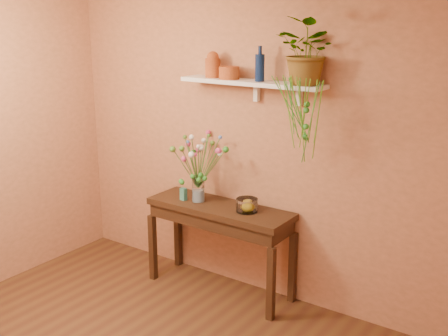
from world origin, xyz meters
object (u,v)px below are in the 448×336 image
bouquet (198,155)px  glass_bowl (247,206)px  sideboard (220,218)px  glass_vase (198,191)px  spider_plant (309,51)px  blue_bottle (260,67)px  terracotta_jug (213,65)px

bouquet → glass_bowl: size_ratio=2.61×
sideboard → glass_bowl: bearing=2.4°
sideboard → glass_vase: bearing=-176.2°
glass_vase → bouquet: size_ratio=0.48×
spider_plant → bouquet: (-0.98, -0.11, -0.94)m
blue_bottle → bouquet: (-0.55, -0.12, -0.79)m
sideboard → bouquet: size_ratio=2.76×
sideboard → terracotta_jug: size_ratio=6.07×
terracotta_jug → glass_bowl: bearing=-13.0°
blue_bottle → bouquet: size_ratio=0.58×
terracotta_jug → blue_bottle: 0.49m
spider_plant → glass_vase: (-1.00, -0.10, -1.27)m
spider_plant → bouquet: size_ratio=1.05×
sideboard → glass_bowl: glass_bowl is taller
spider_plant → terracotta_jug: bearing=178.4°
sideboard → blue_bottle: 1.39m
sideboard → bouquet: (-0.21, -0.03, 0.56)m
terracotta_jug → bouquet: bearing=-114.5°
terracotta_jug → spider_plant: 0.93m
glass_bowl → glass_vase: bearing=-177.0°
terracotta_jug → sideboard: bearing=-36.8°
sideboard → glass_vase: (-0.23, -0.01, 0.22)m
blue_bottle → glass_bowl: bearing=-128.0°
spider_plant → glass_vase: 1.62m
glass_bowl → bouquet: bearing=-175.4°
terracotta_jug → blue_bottle: size_ratio=0.79×
terracotta_jug → blue_bottle: blue_bottle is taller
bouquet → glass_bowl: bearing=4.6°
terracotta_jug → glass_vase: size_ratio=0.95×
glass_vase → bouquet: 0.34m
terracotta_jug → glass_bowl: (0.43, -0.10, -1.17)m
spider_plant → bouquet: bearing=-173.4°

